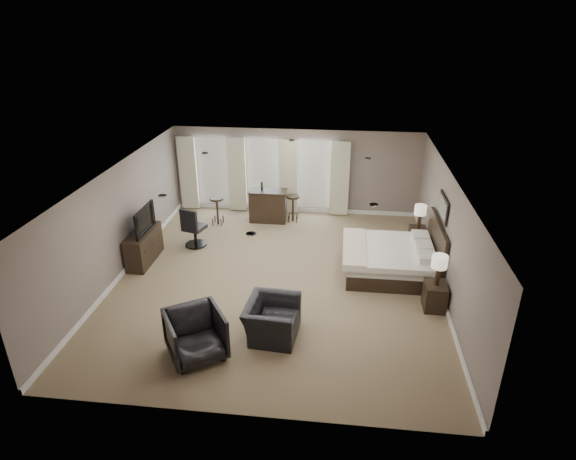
# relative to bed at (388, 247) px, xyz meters

# --- Properties ---
(room) EXTENTS (7.60, 8.60, 2.64)m
(room) POSITION_rel_bed_xyz_m (-2.58, -0.61, 0.62)
(room) COLOR #79674D
(room) RESTS_ON ground
(window_bay) EXTENTS (5.25, 0.20, 2.30)m
(window_bay) POSITION_rel_bed_xyz_m (-3.58, 3.50, 0.52)
(window_bay) COLOR silver
(window_bay) RESTS_ON room
(bed) EXTENTS (2.14, 2.05, 1.36)m
(bed) POSITION_rel_bed_xyz_m (0.00, 0.00, 0.00)
(bed) COLOR silver
(bed) RESTS_ON ground
(nightstand_near) EXTENTS (0.44, 0.54, 0.59)m
(nightstand_near) POSITION_rel_bed_xyz_m (0.89, -1.45, -0.39)
(nightstand_near) COLOR black
(nightstand_near) RESTS_ON ground
(nightstand_far) EXTENTS (0.43, 0.52, 0.57)m
(nightstand_far) POSITION_rel_bed_xyz_m (0.89, 1.45, -0.40)
(nightstand_far) COLOR black
(nightstand_far) RESTS_ON ground
(lamp_near) EXTENTS (0.33, 0.33, 0.67)m
(lamp_near) POSITION_rel_bed_xyz_m (0.89, -1.45, 0.24)
(lamp_near) COLOR beige
(lamp_near) RESTS_ON nightstand_near
(lamp_far) EXTENTS (0.31, 0.31, 0.64)m
(lamp_far) POSITION_rel_bed_xyz_m (0.89, 1.45, 0.21)
(lamp_far) COLOR beige
(lamp_far) RESTS_ON nightstand_far
(wall_art) EXTENTS (0.04, 0.96, 0.56)m
(wall_art) POSITION_rel_bed_xyz_m (1.12, 0.00, 1.07)
(wall_art) COLOR slate
(wall_art) RESTS_ON room
(dresser) EXTENTS (0.45, 1.41, 0.82)m
(dresser) POSITION_rel_bed_xyz_m (-6.03, -0.11, -0.27)
(dresser) COLOR black
(dresser) RESTS_ON ground
(tv) EXTENTS (0.65, 1.13, 0.15)m
(tv) POSITION_rel_bed_xyz_m (-6.03, -0.11, 0.21)
(tv) COLOR black
(tv) RESTS_ON dresser
(armchair_near) EXTENTS (0.81, 1.17, 0.97)m
(armchair_near) POSITION_rel_bed_xyz_m (-2.40, -2.75, -0.20)
(armchair_near) COLOR black
(armchair_near) RESTS_ON ground
(armchair_far) EXTENTS (1.32, 1.30, 1.00)m
(armchair_far) POSITION_rel_bed_xyz_m (-3.68, -3.53, -0.18)
(armchair_far) COLOR black
(armchair_far) RESTS_ON ground
(bar_counter) EXTENTS (1.12, 0.58, 0.98)m
(bar_counter) POSITION_rel_bed_xyz_m (-3.32, 2.77, -0.19)
(bar_counter) COLOR black
(bar_counter) RESTS_ON ground
(bar_stool_left) EXTENTS (0.53, 0.53, 0.84)m
(bar_stool_left) POSITION_rel_bed_xyz_m (-4.77, 2.34, -0.26)
(bar_stool_left) COLOR black
(bar_stool_left) RESTS_ON ground
(bar_stool_right) EXTENTS (0.38, 0.38, 0.81)m
(bar_stool_right) POSITION_rel_bed_xyz_m (-2.59, 2.83, -0.28)
(bar_stool_right) COLOR black
(bar_stool_right) RESTS_ON ground
(desk_chair) EXTENTS (0.71, 0.71, 1.12)m
(desk_chair) POSITION_rel_bed_xyz_m (-5.02, 0.89, -0.12)
(desk_chair) COLOR black
(desk_chair) RESTS_ON ground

